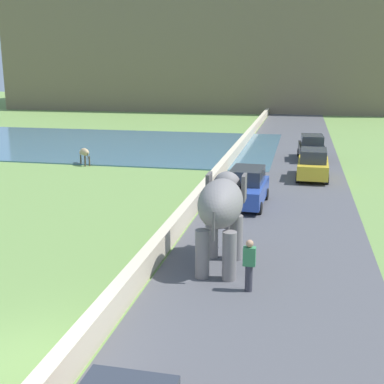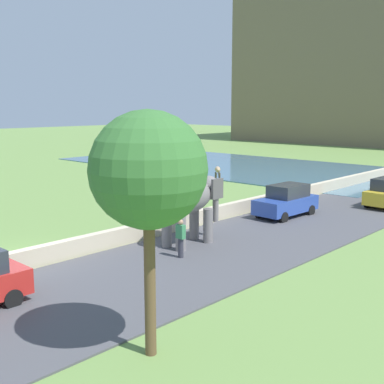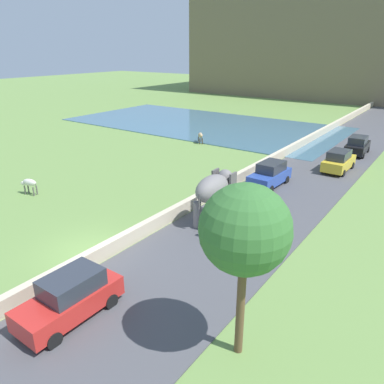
# 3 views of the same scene
# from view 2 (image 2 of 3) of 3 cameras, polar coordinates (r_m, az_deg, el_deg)

# --- Properties ---
(ground_plane) EXTENTS (220.00, 220.00, 0.00)m
(ground_plane) POSITION_cam_2_polar(r_m,az_deg,el_deg) (21.13, -19.31, -7.48)
(ground_plane) COLOR #6B8E47
(road_surface) EXTENTS (7.00, 120.00, 0.06)m
(road_surface) POSITION_cam_2_polar(r_m,az_deg,el_deg) (32.51, 18.62, -1.40)
(road_surface) COLOR #4C4C51
(road_surface) RESTS_ON ground
(barrier_wall) EXTENTS (0.40, 110.00, 0.79)m
(barrier_wall) POSITION_cam_2_polar(r_m,az_deg,el_deg) (32.46, 11.08, -0.43)
(barrier_wall) COLOR beige
(barrier_wall) RESTS_ON ground
(lake) EXTENTS (36.00, 18.00, 0.08)m
(lake) POSITION_cam_2_polar(r_m,az_deg,el_deg) (51.69, 4.41, 3.12)
(lake) COLOR #426B84
(lake) RESTS_ON ground
(elephant) EXTENTS (1.42, 3.47, 2.99)m
(elephant) POSITION_cam_2_polar(r_m,az_deg,el_deg) (21.75, -0.10, -0.89)
(elephant) COLOR slate
(elephant) RESTS_ON ground
(person_beside_elephant) EXTENTS (0.36, 0.22, 1.63)m
(person_beside_elephant) POSITION_cam_2_polar(r_m,az_deg,el_deg) (20.01, -1.31, -5.27)
(person_beside_elephant) COLOR #33333D
(person_beside_elephant) RESTS_ON ground
(car_blue) EXTENTS (1.92, 4.07, 1.80)m
(car_blue) POSITION_cam_2_polar(r_m,az_deg,el_deg) (27.98, 10.75, -1.01)
(car_blue) COLOR #2D4CA8
(car_blue) RESTS_ON ground
(cow_tan) EXTENTS (1.22, 1.22, 1.15)m
(cow_tan) POSITION_cam_2_polar(r_m,az_deg,el_deg) (41.08, 2.95, 2.51)
(cow_tan) COLOR tan
(cow_tan) RESTS_ON ground
(tree_near) EXTENTS (2.81, 2.81, 6.03)m
(tree_near) POSITION_cam_2_polar(r_m,az_deg,el_deg) (11.66, -5.03, 2.38)
(tree_near) COLOR brown
(tree_near) RESTS_ON ground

